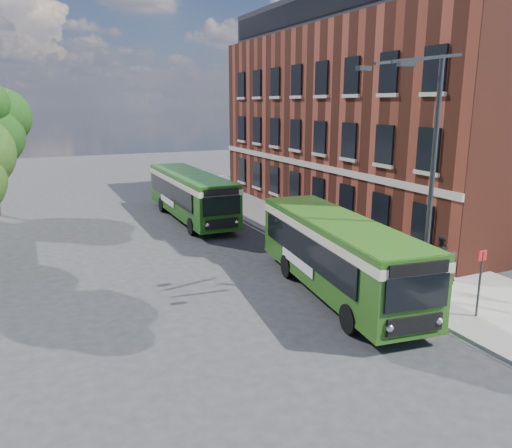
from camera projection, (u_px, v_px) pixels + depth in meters
name	position (u px, v px, depth m)	size (l,w,h in m)	color
ground	(278.00, 303.00, 18.90)	(120.00, 120.00, 0.00)	#29282B
pavement	(323.00, 233.00, 28.78)	(6.00, 48.00, 0.15)	gray
kerb_line	(276.00, 240.00, 27.56)	(0.12, 48.00, 0.01)	beige
brick_office	(383.00, 109.00, 33.51)	(12.10, 26.00, 14.20)	maroon
street_lamp	(425.00, 177.00, 17.95)	(2.96, 2.38, 9.00)	#323436
bus_stop_sign	(480.00, 279.00, 17.10)	(0.35, 0.08, 2.52)	#323436
bus_front	(338.00, 249.00, 19.47)	(3.82, 10.67, 3.02)	#295A18
bus_rear	(190.00, 191.00, 32.21)	(2.67, 11.71, 3.02)	#1F5613
pedestrian_a	(449.00, 272.00, 19.47)	(0.60, 0.40, 1.65)	black
pedestrian_b	(439.00, 256.00, 21.15)	(0.89, 0.69, 1.83)	black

